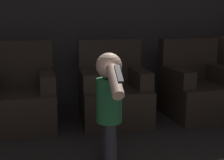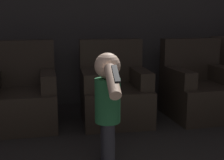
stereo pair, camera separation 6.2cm
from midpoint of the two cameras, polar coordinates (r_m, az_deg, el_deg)
name	(u,v)px [view 2 (the right image)]	position (r m, az deg, el deg)	size (l,w,h in m)	color
wall_back	(82,11)	(4.36, -5.06, 12.51)	(8.40, 0.05, 2.60)	#33302D
armchair_left	(21,97)	(3.67, -15.76, -2.93)	(0.81, 0.82, 0.95)	black
armchair_middle	(114,93)	(3.70, 0.89, -2.39)	(0.77, 0.79, 0.95)	black
armchair_right	(198,90)	(4.02, 15.93, -1.72)	(0.83, 0.85, 0.95)	black
person_toddler	(108,101)	(2.49, -0.08, -3.83)	(0.21, 0.64, 0.94)	#28282D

